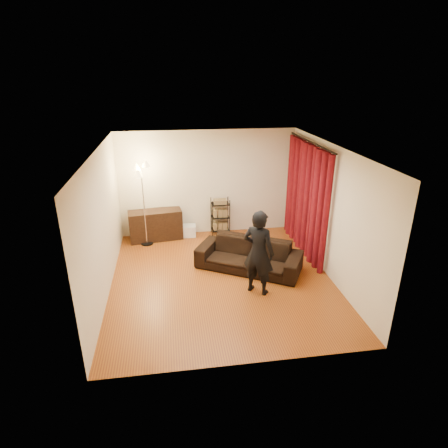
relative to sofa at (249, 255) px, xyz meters
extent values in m
plane|color=#954E13|center=(-0.64, -0.32, -0.32)|extent=(5.00, 5.00, 0.00)
plane|color=white|center=(-0.64, -0.32, 2.38)|extent=(5.00, 5.00, 0.00)
plane|color=beige|center=(-0.64, 2.18, 1.03)|extent=(5.00, 0.00, 5.00)
plane|color=beige|center=(-0.64, -2.82, 1.03)|extent=(5.00, 0.00, 5.00)
plane|color=beige|center=(-2.89, -0.32, 1.03)|extent=(0.00, 5.00, 5.00)
plane|color=beige|center=(1.61, -0.32, 1.03)|extent=(0.00, 5.00, 5.00)
cylinder|color=black|center=(1.51, 0.80, 2.26)|extent=(0.04, 2.65, 0.04)
imported|color=black|center=(0.00, 0.00, 0.00)|extent=(2.36, 1.85, 0.65)
imported|color=black|center=(-0.02, -0.92, 0.52)|extent=(0.74, 0.69, 1.69)
cube|color=black|center=(-2.02, 1.90, 0.06)|extent=(1.37, 0.67, 0.77)
camera|label=1|loc=(-1.59, -7.07, 3.69)|focal=30.00mm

